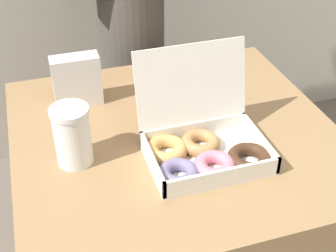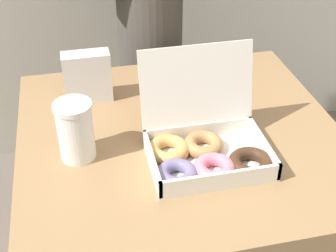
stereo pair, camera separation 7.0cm
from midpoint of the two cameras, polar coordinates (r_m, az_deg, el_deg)
table at (r=1.42m, az=-0.61°, el=-12.43°), size 0.81×0.77×0.71m
donut_box at (r=1.08m, az=2.34°, el=-2.62°), size 0.28×0.24×0.24m
coffee_cup at (r=1.08m, az=-13.43°, el=-1.18°), size 0.09×0.09×0.15m
napkin_holder at (r=1.29m, az=-12.61°, el=5.38°), size 0.13×0.05×0.14m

